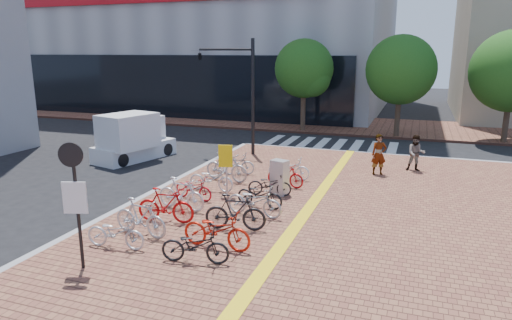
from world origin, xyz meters
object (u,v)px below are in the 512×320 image
at_px(bike_5, 211,179).
at_px(bike_3, 181,194).
at_px(bike_13, 270,184).
at_px(box_truck, 133,137).
at_px(pedestrian_b, 416,153).
at_px(bike_7, 234,163).
at_px(bike_12, 260,194).
at_px(bike_4, 193,188).
at_px(bike_9, 217,230).
at_px(bike_10, 235,212).
at_px(bike_6, 226,167).
at_px(bike_1, 140,217).
at_px(yellow_sign, 226,161).
at_px(bike_14, 285,175).
at_px(bike_8, 195,246).
at_px(bike_11, 254,201).
at_px(notice_sign, 75,191).
at_px(bike_15, 289,168).
at_px(utility_box, 280,177).
at_px(bike_0, 116,233).
at_px(pedestrian_a, 379,154).
at_px(bike_2, 166,205).
at_px(traffic_light_pole, 228,75).

bearing_deg(bike_5, bike_3, 178.42).
distance_m(bike_13, box_truck, 9.25).
bearing_deg(pedestrian_b, bike_7, -161.63).
xyz_separation_m(bike_12, bike_13, (-0.07, 1.32, -0.02)).
distance_m(bike_4, bike_9, 4.32).
bearing_deg(bike_9, bike_10, 2.89).
bearing_deg(bike_3, bike_6, 6.49).
xyz_separation_m(bike_1, yellow_sign, (0.80, 4.31, 0.75)).
relative_size(bike_14, box_truck, 0.35).
height_order(bike_8, bike_10, bike_10).
relative_size(bike_10, bike_11, 0.96).
distance_m(bike_5, box_truck, 7.36).
height_order(bike_8, notice_sign, notice_sign).
relative_size(bike_8, bike_15, 0.98).
distance_m(bike_11, notice_sign, 5.73).
bearing_deg(bike_1, bike_4, 10.55).
bearing_deg(bike_13, bike_8, 169.62).
height_order(bike_3, bike_4, bike_3).
relative_size(bike_1, bike_11, 0.97).
bearing_deg(utility_box, pedestrian_b, 48.61).
bearing_deg(bike_12, bike_11, -165.06).
height_order(bike_12, utility_box, utility_box).
height_order(bike_11, pedestrian_b, pedestrian_b).
distance_m(bike_14, yellow_sign, 2.59).
bearing_deg(bike_1, bike_12, -25.70).
distance_m(bike_0, bike_7, 8.10).
relative_size(bike_4, bike_15, 0.90).
bearing_deg(utility_box, pedestrian_a, 52.44).
bearing_deg(yellow_sign, bike_4, -137.67).
relative_size(bike_5, bike_6, 0.92).
xyz_separation_m(bike_5, utility_box, (2.55, 0.46, 0.18)).
relative_size(bike_4, utility_box, 1.23).
bearing_deg(bike_9, bike_4, 37.56).
relative_size(bike_11, pedestrian_b, 1.19).
bearing_deg(bike_6, bike_12, -127.61).
relative_size(bike_6, pedestrian_a, 1.12).
height_order(yellow_sign, notice_sign, notice_sign).
bearing_deg(notice_sign, bike_0, 86.74).
bearing_deg(bike_5, bike_2, -179.23).
bearing_deg(pedestrian_b, traffic_light_pole, 170.24).
bearing_deg(bike_8, bike_14, -13.52).
height_order(bike_4, bike_7, bike_7).
xyz_separation_m(bike_14, yellow_sign, (-1.73, -1.73, 0.84)).
bearing_deg(bike_6, bike_0, -171.86).
height_order(bike_2, utility_box, utility_box).
distance_m(bike_2, bike_3, 1.19).
distance_m(bike_8, notice_sign, 3.14).
distance_m(bike_0, bike_2, 2.14).
xyz_separation_m(bike_4, bike_6, (0.18, 2.52, 0.17)).
height_order(bike_12, bike_15, bike_15).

